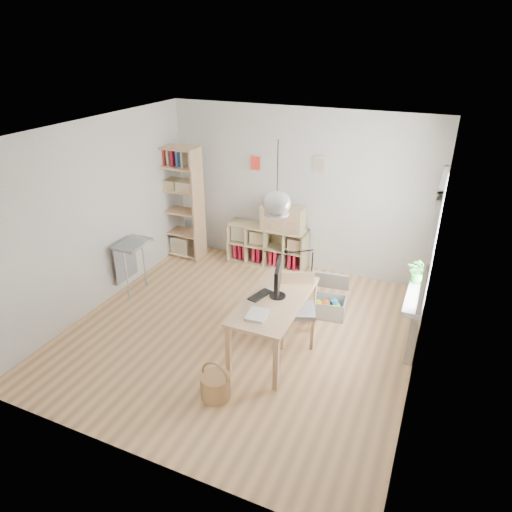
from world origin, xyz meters
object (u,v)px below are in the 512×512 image
at_px(desk, 275,305).
at_px(chair, 297,304).
at_px(cube_shelf, 267,248).
at_px(storage_chest, 328,302).
at_px(tall_bookshelf, 179,198).
at_px(monitor, 278,279).
at_px(drawer_chest, 283,218).

distance_m(desk, chair, 0.40).
distance_m(cube_shelf, storage_chest, 1.83).
bearing_deg(chair, tall_bookshelf, 127.79).
xyz_separation_m(tall_bookshelf, storage_chest, (3.00, -0.85, -0.91)).
height_order(storage_chest, monitor, monitor).
distance_m(cube_shelf, monitor, 2.49).
height_order(cube_shelf, monitor, monitor).
relative_size(desk, monitor, 2.94).
height_order(monitor, drawer_chest, monitor).
height_order(desk, tall_bookshelf, tall_bookshelf).
bearing_deg(drawer_chest, desk, -72.71).
bearing_deg(storage_chest, drawer_chest, 129.31).
relative_size(tall_bookshelf, storage_chest, 3.09).
bearing_deg(monitor, tall_bookshelf, 128.41).
height_order(storage_chest, drawer_chest, drawer_chest).
bearing_deg(tall_bookshelf, desk, -37.01).
distance_m(tall_bookshelf, chair, 3.25).
relative_size(cube_shelf, storage_chest, 2.17).
xyz_separation_m(desk, cube_shelf, (-1.02, 2.23, -0.36)).
height_order(desk, storage_chest, desk).
bearing_deg(drawer_chest, cube_shelf, 171.12).
bearing_deg(monitor, desk, -112.51).
distance_m(cube_shelf, tall_bookshelf, 1.77).
bearing_deg(desk, cube_shelf, 114.61).
xyz_separation_m(desk, tall_bookshelf, (-2.59, 1.95, 0.43)).
height_order(chair, drawer_chest, drawer_chest).
height_order(chair, monitor, monitor).
bearing_deg(drawer_chest, chair, -65.05).
relative_size(desk, drawer_chest, 2.12).
bearing_deg(storage_chest, tall_bookshelf, 157.28).
xyz_separation_m(cube_shelf, monitor, (1.03, -2.16, 0.70)).
bearing_deg(drawer_chest, storage_chest, -44.81).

